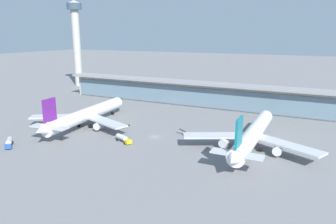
{
  "coord_description": "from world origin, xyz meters",
  "views": [
    {
      "loc": [
        64.34,
        -115.04,
        43.31
      ],
      "look_at": [
        0.0,
        12.45,
        8.34
      ],
      "focal_mm": 34.2,
      "sensor_mm": 36.0,
      "label": 1
    }
  ],
  "objects": [
    {
      "name": "service_truck_under_wing_yellow",
      "position": [
        -8.19,
        -12.13,
        1.71
      ],
      "size": [
        8.81,
        5.35,
        2.95
      ],
      "color": "yellow",
      "rests_on": "ground"
    },
    {
      "name": "safety_cone_bravo",
      "position": [
        -32.03,
        -22.34,
        0.32
      ],
      "size": [
        0.62,
        0.62,
        0.7
      ],
      "color": "orange",
      "rests_on": "ground"
    },
    {
      "name": "control_tower",
      "position": [
        -126.93,
        94.23,
        40.81
      ],
      "size": [
        12.0,
        12.0,
        74.93
      ],
      "color": "#B2ADA3",
      "rests_on": "ground"
    },
    {
      "name": "service_truck_by_tail_blue",
      "position": [
        -45.66,
        -36.57,
        1.71
      ],
      "size": [
        7.86,
        7.46,
        2.95
      ],
      "color": "#234C9E",
      "rests_on": "ground"
    },
    {
      "name": "ground_plane",
      "position": [
        0.0,
        0.0,
        0.0
      ],
      "size": [
        1200.0,
        1200.0,
        0.0
      ],
      "primitive_type": "plane",
      "color": "slate"
    },
    {
      "name": "airliner_left_stand",
      "position": [
        -37.29,
        -0.72,
        5.71
      ],
      "size": [
        52.11,
        68.11,
        18.13
      ],
      "color": "white",
      "rests_on": "ground"
    },
    {
      "name": "safety_cone_alpha",
      "position": [
        -55.58,
        -25.83,
        0.32
      ],
      "size": [
        0.62,
        0.62,
        0.7
      ],
      "color": "orange",
      "rests_on": "ground"
    },
    {
      "name": "service_truck_near_nose_olive",
      "position": [
        -19.99,
        6.53,
        0.81
      ],
      "size": [
        2.18,
        6.87,
        2.7
      ],
      "color": "olive",
      "rests_on": "ground"
    },
    {
      "name": "terminal_building",
      "position": [
        0.0,
        65.01,
        7.87
      ],
      "size": [
        197.96,
        12.8,
        15.2
      ],
      "color": "#B2ADA3",
      "rests_on": "ground"
    },
    {
      "name": "service_truck_mid_apron_olive",
      "position": [
        12.1,
        8.21,
        0.81
      ],
      "size": [
        6.91,
        2.39,
        2.7
      ],
      "color": "olive",
      "rests_on": "ground"
    },
    {
      "name": "airliner_centre_stand",
      "position": [
        40.7,
        4.09,
        5.71
      ],
      "size": [
        52.37,
        67.98,
        18.13
      ],
      "color": "white",
      "rests_on": "ground"
    }
  ]
}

